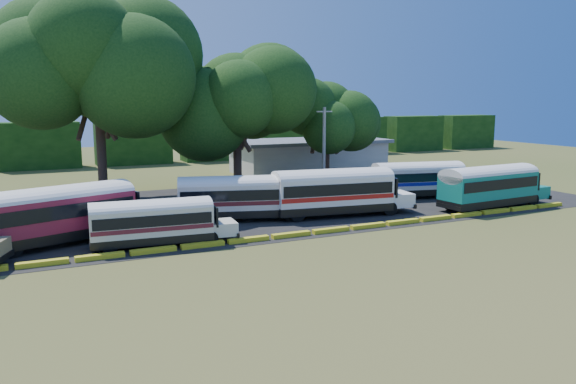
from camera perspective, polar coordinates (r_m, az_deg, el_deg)
name	(u,v)px	position (r m, az deg, el deg)	size (l,w,h in m)	color
ground	(277,243)	(35.42, -1.17, -5.21)	(160.00, 160.00, 0.00)	#3A4818
asphalt_strip	(228,208)	(46.66, -6.14, -1.67)	(64.00, 24.00, 0.02)	black
curb	(270,237)	(36.27, -1.83, -4.62)	(53.70, 0.45, 0.30)	yellow
terminal_building	(309,156)	(69.48, 2.15, 3.72)	(19.00, 9.00, 4.00)	beige
treeline_backdrop	(133,142)	(80.69, -15.44, 4.88)	(130.00, 4.00, 6.00)	black
bus_red	(62,211)	(37.54, -21.96, -1.77)	(11.45, 6.28, 3.67)	black
bus_cream_west	(155,220)	(35.25, -13.37, -2.78)	(9.05, 2.98, 2.92)	black
bus_cream_east	(238,195)	(41.72, -5.08, -0.34)	(10.51, 5.23, 3.36)	black
bus_white_red	(335,189)	(43.23, 4.83, 0.26)	(11.46, 4.23, 3.68)	black
bus_white_blue	(420,178)	(52.53, 13.25, 1.43)	(10.33, 4.52, 3.30)	black
bus_teal	(491,184)	(48.96, 19.91, 0.76)	(11.00, 3.41, 3.56)	black
tree_west	(97,61)	(51.31, -18.88, 12.51)	(13.33, 13.33, 17.07)	#36251B
tree_center	(237,97)	(53.57, -5.25, 9.61)	(10.97, 10.97, 13.21)	#36251B
tree_east	(326,112)	(59.07, 3.91, 8.13)	(8.45, 8.45, 10.77)	#36251B
utility_pole	(324,150)	(52.74, 3.68, 4.27)	(1.60, 0.30, 8.21)	gray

